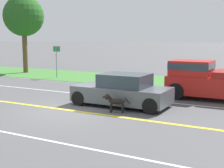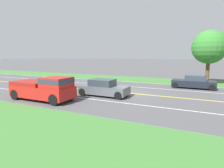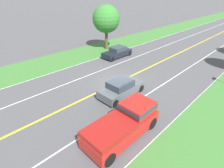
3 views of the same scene
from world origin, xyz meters
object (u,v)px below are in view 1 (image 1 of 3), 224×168
dog (114,101)px  street_sign (57,58)px  pickup_truck (217,80)px  roadside_tree_right_near (24,17)px  ego_car (122,91)px

dog → street_sign: street_sign is taller
pickup_truck → roadside_tree_right_near: (4.62, 16.91, 3.87)m
roadside_tree_right_near → street_sign: 5.82m
dog → pickup_truck: size_ratio=0.22×
ego_car → street_sign: (6.60, 8.86, 0.87)m
dog → ego_car: bearing=-2.8°
ego_car → street_sign: size_ratio=1.76×
dog → roadside_tree_right_near: size_ratio=0.18×
ego_car → roadside_tree_right_near: size_ratio=0.65×
pickup_truck → street_sign: size_ratio=2.13×
roadside_tree_right_near → ego_car: bearing=-121.0°
dog → roadside_tree_right_near: (9.34, 13.70, 4.36)m
dog → roadside_tree_right_near: 17.14m
dog → pickup_truck: (4.73, -3.21, 0.49)m
dog → pickup_truck: pickup_truck is taller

